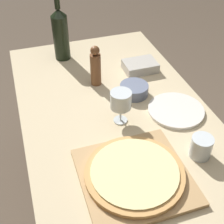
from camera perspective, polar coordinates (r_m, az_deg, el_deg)
The scene contains 10 objects.
dining_table at distance 1.36m, azimuth 2.39°, elevation -6.05°, with size 0.82×1.69×0.73m.
cutting_board at distance 1.13m, azimuth 4.10°, elevation -11.66°, with size 0.38×0.37×0.02m.
pizza at distance 1.11m, azimuth 4.15°, elevation -11.01°, with size 0.35×0.35×0.02m.
wine_bottle at distance 1.73m, azimuth -9.39°, elevation 13.96°, with size 0.08×0.08×0.36m.
pepper_mill at distance 1.51m, azimuth -3.02°, elevation 8.29°, with size 0.05×0.05×0.21m.
wine_glass at distance 1.27m, azimuth 1.64°, elevation 2.10°, with size 0.09×0.09×0.15m.
small_bowl at distance 1.48m, azimuth 4.05°, elevation 4.08°, with size 0.13×0.13×0.05m.
drinking_tumbler at distance 1.22m, azimuth 15.98°, elevation -6.15°, with size 0.08×0.08×0.09m.
dinner_plate at distance 1.41m, azimuth 11.61°, elevation 0.34°, with size 0.25×0.25×0.01m.
food_container at distance 1.66m, azimuth 5.16°, elevation 8.35°, with size 0.17×0.12×0.05m.
Camera 1 is at (-0.35, -0.88, 1.62)m, focal length 50.00 mm.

